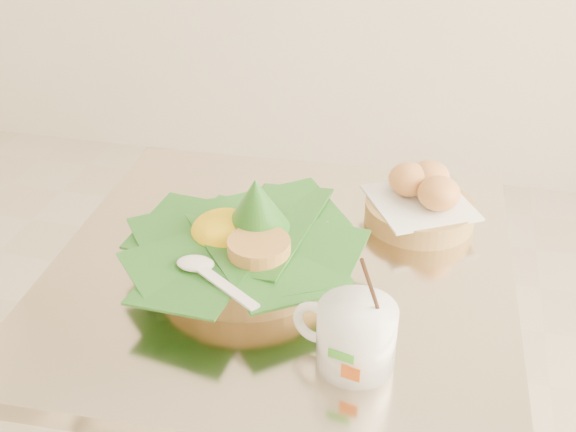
% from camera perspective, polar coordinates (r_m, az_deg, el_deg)
% --- Properties ---
extents(cafe_table, '(0.73, 0.73, 0.75)m').
position_cam_1_polar(cafe_table, '(1.25, -0.46, -12.09)').
color(cafe_table, gray).
rests_on(cafe_table, floor).
extents(rice_basket, '(0.34, 0.34, 0.17)m').
position_cam_1_polar(rice_basket, '(1.08, -3.30, -1.97)').
color(rice_basket, '#A57E46').
rests_on(rice_basket, cafe_table).
extents(bread_basket, '(0.21, 0.21, 0.09)m').
position_cam_1_polar(bread_basket, '(1.22, 10.51, 1.18)').
color(bread_basket, '#A57E46').
rests_on(bread_basket, cafe_table).
extents(coffee_mug, '(0.14, 0.11, 0.17)m').
position_cam_1_polar(coffee_mug, '(0.92, 5.25, -9.29)').
color(coffee_mug, white).
rests_on(coffee_mug, cafe_table).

